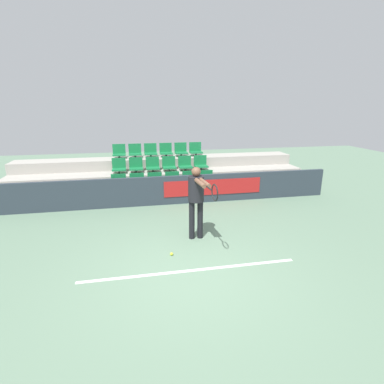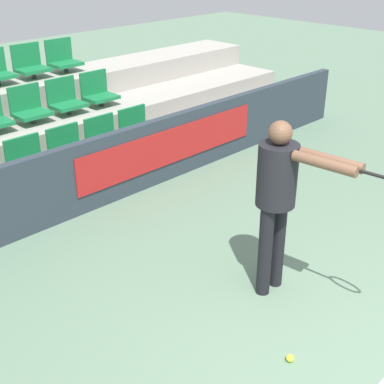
# 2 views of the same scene
# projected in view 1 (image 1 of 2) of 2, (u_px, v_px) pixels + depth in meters

# --- Properties ---
(ground_plane) EXTENTS (30.00, 30.00, 0.00)m
(ground_plane) POSITION_uv_depth(u_px,v_px,m) (191.00, 272.00, 5.57)
(ground_plane) COLOR slate
(court_baseline) EXTENTS (4.12, 0.08, 0.01)m
(court_baseline) POSITION_uv_depth(u_px,v_px,m) (191.00, 270.00, 5.60)
(court_baseline) COLOR white
(court_baseline) RESTS_ON ground
(barrier_wall) EXTENTS (10.59, 0.14, 0.89)m
(barrier_wall) POSITION_uv_depth(u_px,v_px,m) (167.00, 190.00, 9.21)
(barrier_wall) COLOR #2D3842
(barrier_wall) RESTS_ON ground
(bleacher_tier_front) EXTENTS (10.19, 0.89, 0.36)m
(bleacher_tier_front) POSITION_uv_depth(u_px,v_px,m) (165.00, 194.00, 9.77)
(bleacher_tier_front) COLOR #ADA89E
(bleacher_tier_front) RESTS_ON ground
(bleacher_tier_middle) EXTENTS (10.19, 0.89, 0.73)m
(bleacher_tier_middle) POSITION_uv_depth(u_px,v_px,m) (162.00, 182.00, 10.55)
(bleacher_tier_middle) COLOR #ADA89E
(bleacher_tier_middle) RESTS_ON ground
(bleacher_tier_back) EXTENTS (10.19, 0.89, 1.09)m
(bleacher_tier_back) POSITION_uv_depth(u_px,v_px,m) (159.00, 171.00, 11.33)
(bleacher_tier_back) COLOR #ADA89E
(bleacher_tier_back) RESTS_ON ground
(stadium_chair_0) EXTENTS (0.46, 0.37, 0.50)m
(stadium_chair_0) POSITION_uv_depth(u_px,v_px,m) (119.00, 184.00, 9.49)
(stadium_chair_0) COLOR #333333
(stadium_chair_0) RESTS_ON bleacher_tier_front
(stadium_chair_1) EXTENTS (0.46, 0.37, 0.50)m
(stadium_chair_1) POSITION_uv_depth(u_px,v_px,m) (137.00, 183.00, 9.60)
(stadium_chair_1) COLOR #333333
(stadium_chair_1) RESTS_ON bleacher_tier_front
(stadium_chair_2) EXTENTS (0.46, 0.37, 0.50)m
(stadium_chair_2) POSITION_uv_depth(u_px,v_px,m) (155.00, 182.00, 9.71)
(stadium_chair_2) COLOR #333333
(stadium_chair_2) RESTS_ON bleacher_tier_front
(stadium_chair_3) EXTENTS (0.46, 0.37, 0.50)m
(stadium_chair_3) POSITION_uv_depth(u_px,v_px,m) (173.00, 181.00, 9.82)
(stadium_chair_3) COLOR #333333
(stadium_chair_3) RESTS_ON bleacher_tier_front
(stadium_chair_4) EXTENTS (0.46, 0.37, 0.50)m
(stadium_chair_4) POSITION_uv_depth(u_px,v_px,m) (190.00, 180.00, 9.93)
(stadium_chair_4) COLOR #333333
(stadium_chair_4) RESTS_ON bleacher_tier_front
(stadium_chair_5) EXTENTS (0.46, 0.37, 0.50)m
(stadium_chair_5) POSITION_uv_depth(u_px,v_px,m) (207.00, 179.00, 10.03)
(stadium_chair_5) COLOR #333333
(stadium_chair_5) RESTS_ON bleacher_tier_front
(stadium_chair_6) EXTENTS (0.46, 0.37, 0.50)m
(stadium_chair_6) POSITION_uv_depth(u_px,v_px,m) (119.00, 167.00, 10.22)
(stadium_chair_6) COLOR #333333
(stadium_chair_6) RESTS_ON bleacher_tier_middle
(stadium_chair_7) EXTENTS (0.46, 0.37, 0.50)m
(stadium_chair_7) POSITION_uv_depth(u_px,v_px,m) (136.00, 166.00, 10.33)
(stadium_chair_7) COLOR #333333
(stadium_chair_7) RESTS_ON bleacher_tier_middle
(stadium_chair_8) EXTENTS (0.46, 0.37, 0.50)m
(stadium_chair_8) POSITION_uv_depth(u_px,v_px,m) (153.00, 166.00, 10.44)
(stadium_chair_8) COLOR #333333
(stadium_chair_8) RESTS_ON bleacher_tier_middle
(stadium_chair_9) EXTENTS (0.46, 0.37, 0.50)m
(stadium_chair_9) POSITION_uv_depth(u_px,v_px,m) (169.00, 165.00, 10.55)
(stadium_chair_9) COLOR #333333
(stadium_chair_9) RESTS_ON bleacher_tier_middle
(stadium_chair_10) EXTENTS (0.46, 0.37, 0.50)m
(stadium_chair_10) POSITION_uv_depth(u_px,v_px,m) (185.00, 164.00, 10.66)
(stadium_chair_10) COLOR #333333
(stadium_chair_10) RESTS_ON bleacher_tier_middle
(stadium_chair_11) EXTENTS (0.46, 0.37, 0.50)m
(stadium_chair_11) POSITION_uv_depth(u_px,v_px,m) (201.00, 164.00, 10.76)
(stadium_chair_11) COLOR #333333
(stadium_chair_11) RESTS_ON bleacher_tier_middle
(stadium_chair_12) EXTENTS (0.46, 0.37, 0.50)m
(stadium_chair_12) POSITION_uv_depth(u_px,v_px,m) (119.00, 152.00, 10.95)
(stadium_chair_12) COLOR #333333
(stadium_chair_12) RESTS_ON bleacher_tier_back
(stadium_chair_13) EXTENTS (0.46, 0.37, 0.50)m
(stadium_chair_13) POSITION_uv_depth(u_px,v_px,m) (135.00, 152.00, 11.06)
(stadium_chair_13) COLOR #333333
(stadium_chair_13) RESTS_ON bleacher_tier_back
(stadium_chair_14) EXTENTS (0.46, 0.37, 0.50)m
(stadium_chair_14) POSITION_uv_depth(u_px,v_px,m) (151.00, 151.00, 11.17)
(stadium_chair_14) COLOR #333333
(stadium_chair_14) RESTS_ON bleacher_tier_back
(stadium_chair_15) EXTENTS (0.46, 0.37, 0.50)m
(stadium_chair_15) POSITION_uv_depth(u_px,v_px,m) (166.00, 151.00, 11.28)
(stadium_chair_15) COLOR #333333
(stadium_chair_15) RESTS_ON bleacher_tier_back
(stadium_chair_16) EXTENTS (0.46, 0.37, 0.50)m
(stadium_chair_16) POSITION_uv_depth(u_px,v_px,m) (181.00, 150.00, 11.39)
(stadium_chair_16) COLOR #333333
(stadium_chair_16) RESTS_ON bleacher_tier_back
(stadium_chair_17) EXTENTS (0.46, 0.37, 0.50)m
(stadium_chair_17) POSITION_uv_depth(u_px,v_px,m) (196.00, 150.00, 11.49)
(stadium_chair_17) COLOR #333333
(stadium_chair_17) RESTS_ON bleacher_tier_back
(tennis_player) EXTENTS (0.36, 1.51, 1.68)m
(tennis_player) POSITION_uv_depth(u_px,v_px,m) (197.00, 195.00, 6.63)
(tennis_player) COLOR black
(tennis_player) RESTS_ON ground
(tennis_ball) EXTENTS (0.07, 0.07, 0.07)m
(tennis_ball) POSITION_uv_depth(u_px,v_px,m) (172.00, 254.00, 6.16)
(tennis_ball) COLOR #CCDB33
(tennis_ball) RESTS_ON ground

